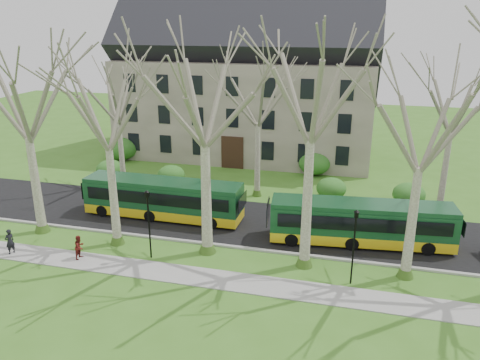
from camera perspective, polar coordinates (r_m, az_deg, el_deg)
name	(u,v)px	position (r m, az deg, el deg)	size (l,w,h in m)	color
ground	(250,262)	(28.74, 1.18, -9.91)	(120.00, 120.00, 0.00)	#3D7020
sidewalk	(239,282)	(26.62, -0.08, -12.36)	(70.00, 2.00, 0.06)	gray
road	(267,225)	(33.54, 3.36, -5.46)	(80.00, 8.00, 0.06)	black
curb	(255,249)	(29.99, 1.85, -8.45)	(80.00, 0.25, 0.14)	#A5A39E
building	(247,78)	(50.25, 0.88, 12.30)	(26.50, 12.20, 16.00)	slate
tree_row_verge	(252,149)	(26.38, 1.44, 3.85)	(49.00, 7.00, 14.00)	gray
tree_row_far	(266,126)	(37.06, 3.17, 6.65)	(33.00, 7.00, 12.00)	gray
lamp_row	(246,230)	(26.70, 0.72, -6.07)	(36.22, 0.22, 4.30)	black
hedges	(235,171)	(41.91, -0.61, 1.05)	(30.60, 8.60, 2.00)	#1B5F24
bus_lead	(163,198)	(34.66, -9.36, -2.20)	(11.66, 2.43, 2.92)	#134322
bus_follow	(361,223)	(31.21, 14.53, -5.04)	(11.52, 2.40, 2.88)	#134322
pedestrian_a	(10,241)	(32.49, -26.26, -6.73)	(0.59, 0.39, 1.62)	black
pedestrian_b	(80,247)	(30.28, -18.97, -7.72)	(0.72, 0.56, 1.49)	#5B1714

